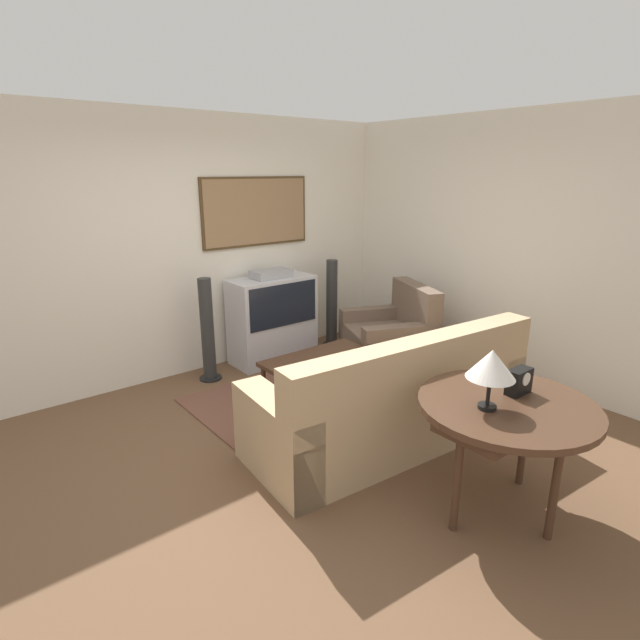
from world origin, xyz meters
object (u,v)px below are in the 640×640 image
console_table (507,413)px  speaker_tower_right (332,306)px  coffee_table (320,361)px  speaker_tower_left (208,333)px  mantel_clock (519,381)px  table_lamp (491,365)px  tv (273,318)px  armchair (390,341)px  couch (392,404)px

console_table → speaker_tower_right: size_ratio=1.00×
coffee_table → speaker_tower_left: size_ratio=1.01×
mantel_clock → table_lamp: bearing=179.9°
tv → armchair: 1.36m
couch → speaker_tower_left: speaker_tower_left is taller
couch → mantel_clock: bearing=100.1°
console_table → speaker_tower_left: (-0.47, 3.11, -0.18)m
speaker_tower_right → coffee_table: bearing=-134.3°
console_table → table_lamp: size_ratio=2.91×
tv → speaker_tower_right: 0.84m
coffee_table → mantel_clock: size_ratio=6.14×
console_table → speaker_tower_right: bearing=68.7°
tv → mantel_clock: size_ratio=5.94×
armchair → table_lamp: size_ratio=3.08×
mantel_clock → speaker_tower_left: bearing=101.8°
mantel_clock → speaker_tower_right: 3.25m
console_table → table_lamp: table_lamp is taller
coffee_table → console_table: console_table is taller
coffee_table → mantel_clock: bearing=-89.5°
coffee_table → tv: bearing=79.1°
couch → table_lamp: 1.24m
tv → coffee_table: (-0.22, -1.14, -0.12)m
armchair → table_lamp: table_lamp is taller
couch → coffee_table: couch is taller
couch → coffee_table: bearing=-88.6°
console_table → mantel_clock: 0.23m
table_lamp → speaker_tower_left: bearing=95.6°
table_lamp → mantel_clock: 0.39m
tv → speaker_tower_left: speaker_tower_left is taller
coffee_table → console_table: bearing=-94.3°
table_lamp → speaker_tower_right: table_lamp is taller
mantel_clock → couch: bearing=94.9°
couch → speaker_tower_left: 2.16m
armchair → tv: bearing=-115.3°
console_table → table_lamp: 0.39m
table_lamp → speaker_tower_left: size_ratio=0.34×
coffee_table → speaker_tower_left: speaker_tower_left is taller
tv → coffee_table: bearing=-100.9°
armchair → table_lamp: (-1.43, -2.11, 0.73)m
table_lamp → tv: bearing=80.2°
couch → speaker_tower_left: size_ratio=2.17×
coffee_table → console_table: (-0.15, -2.02, 0.32)m
console_table → tv: bearing=83.3°
coffee_table → couch: bearing=-93.8°
coffee_table → mantel_clock: 2.03m
coffee_table → speaker_tower_left: 1.26m
couch → console_table: (-0.09, -1.03, 0.36)m
armchair → mantel_clock: bearing=-4.2°
armchair → speaker_tower_left: speaker_tower_left is taller
couch → armchair: (1.18, 1.13, -0.02)m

